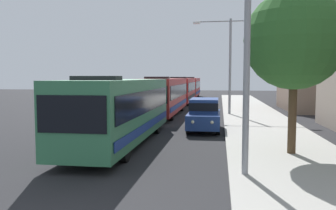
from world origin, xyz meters
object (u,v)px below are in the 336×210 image
Objects in this scene: bus_middle at (182,89)px; bus_fourth_in_line at (190,87)px; bus_second_in_line at (165,95)px; box_truck_oncoming at (170,86)px; white_suv at (204,113)px; streetlamp_near at (248,14)px; roadside_tree at (294,40)px; bus_lead at (122,108)px; streetlamp_mid at (230,55)px.

bus_fourth_in_line is at bearing 90.00° from bus_middle.
box_truck_oncoming is at bearing 97.28° from bus_second_in_line.
bus_middle is 1.04× the size of bus_fourth_in_line.
streetlamp_near reaches higher than white_suv.
bus_middle is 1.74× the size of roadside_tree.
bus_lead reaches higher than white_suv.
bus_middle is 31.76m from streetlamp_near.
box_truck_oncoming is at bearing 101.58° from white_suv.
bus_second_in_line is at bearing -178.30° from streetlamp_mid.
bus_fourth_in_line is 33.53m from white_suv.
streetlamp_near is at bearing -90.00° from streetlamp_mid.
white_suv is at bearing 99.95° from streetlamp_near.
bus_second_in_line is 9.13m from white_suv.
bus_fourth_in_line is 43.49m from streetlamp_near.
streetlamp_mid is at bearing 90.00° from streetlamp_near.
roadside_tree reaches higher than bus_fourth_in_line.
streetlamp_near reaches higher than bus_fourth_in_line.
bus_second_in_line is 16.71m from roadside_tree.
bus_second_in_line is 1.47× the size of box_truck_oncoming.
bus_lead is 37.93m from bus_fourth_in_line.
bus_lead and bus_middle have the same top height.
bus_middle is (-0.00, 26.03, -0.00)m from bus_lead.
bus_middle reaches higher than box_truck_oncoming.
bus_lead is at bearing -85.13° from box_truck_oncoming.
streetlamp_mid is at bearing -71.29° from box_truck_oncoming.
streetlamp_near reaches higher than box_truck_oncoming.
roadside_tree is (2.04, 3.33, -0.47)m from streetlamp_near.
streetlamp_near is 3.94m from roadside_tree.
streetlamp_mid reaches higher than bus_lead.
box_truck_oncoming is 1.28× the size of roadside_tree.
bus_fourth_in_line is 1.33× the size of streetlamp_near.
roadside_tree is at bearing -79.38° from bus_fourth_in_line.
streetlamp_near is at bearing -78.78° from box_truck_oncoming.
bus_second_in_line is (0.00, 12.93, 0.00)m from bus_lead.
streetlamp_near is (5.40, -5.08, 3.38)m from bus_lead.
streetlamp_mid is (5.40, -12.94, 3.26)m from bus_middle.
bus_second_in_line is 1.14× the size of bus_fourth_in_line.
bus_middle is at bearing -90.00° from bus_fourth_in_line.
white_suv is 0.72× the size of roadside_tree.
streetlamp_near is (5.40, -18.01, 3.38)m from bus_second_in_line.
bus_lead is at bearing -90.00° from bus_fourth_in_line.
streetlamp_mid reaches higher than bus_fourth_in_line.
box_truck_oncoming is at bearing 104.84° from roadside_tree.
streetlamp_mid is at bearing 78.66° from white_suv.
white_suv is at bearing -101.34° from streetlamp_mid.
streetlamp_near reaches higher than bus_lead.
box_truck_oncoming is at bearing 104.52° from bus_middle.
roadside_tree is at bearing -75.01° from bus_middle.
bus_second_in_line and bus_middle have the same top height.
streetlamp_mid is at bearing -67.36° from bus_middle.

